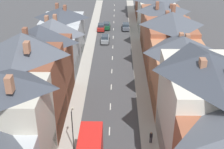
{
  "coord_description": "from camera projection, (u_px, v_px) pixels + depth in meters",
  "views": [
    {
      "loc": [
        0.92,
        -15.46,
        25.4
      ],
      "look_at": [
        0.13,
        30.22,
        2.23
      ],
      "focal_mm": 50.0,
      "sensor_mm": 36.0,
      "label": 1
    }
  ],
  "objects": [
    {
      "name": "car_near_silver",
      "position": [
        126.0,
        26.0,
        78.06
      ],
      "size": [
        1.9,
        4.08,
        1.68
      ],
      "color": "#4C515B",
      "rests_on": "ground"
    },
    {
      "name": "terrace_row_right",
      "position": [
        174.0,
        52.0,
        50.58
      ],
      "size": [
        8.0,
        87.32,
        13.33
      ],
      "color": "brown",
      "rests_on": "ground"
    },
    {
      "name": "street_lamp",
      "position": [
        73.0,
        127.0,
        36.75
      ],
      "size": [
        0.2,
        1.12,
        5.5
      ],
      "color": "black",
      "rests_on": "ground"
    },
    {
      "name": "car_near_blue",
      "position": [
        105.0,
        39.0,
        70.27
      ],
      "size": [
        1.9,
        4.48,
        1.66
      ],
      "color": "gray",
      "rests_on": "ground"
    },
    {
      "name": "centre_line_dashes",
      "position": [
        112.0,
        71.0,
        57.38
      ],
      "size": [
        0.14,
        97.8,
        0.01
      ],
      "color": "silver",
      "rests_on": "ground"
    },
    {
      "name": "pavement_left",
      "position": [
        85.0,
        66.0,
        59.22
      ],
      "size": [
        2.2,
        104.0,
        0.14
      ],
      "primitive_type": "cube",
      "color": "#A8A399",
      "rests_on": "ground"
    },
    {
      "name": "pavement_right",
      "position": [
        139.0,
        66.0,
        59.06
      ],
      "size": [
        2.2,
        104.0,
        0.14
      ],
      "primitive_type": "cube",
      "color": "#A8A399",
      "rests_on": "ground"
    },
    {
      "name": "terrace_row_left",
      "position": [
        26.0,
        97.0,
        38.06
      ],
      "size": [
        8.0,
        62.92,
        13.44
      ],
      "color": "beige",
      "rests_on": "ground"
    },
    {
      "name": "car_parked_left_a",
      "position": [
        106.0,
        26.0,
        78.71
      ],
      "size": [
        1.9,
        3.95,
        1.69
      ],
      "color": "#144728",
      "rests_on": "ground"
    },
    {
      "name": "pedestrian_mid_left",
      "position": [
        151.0,
        137.0,
        38.63
      ],
      "size": [
        0.36,
        0.22,
        1.61
      ],
      "color": "#23232D",
      "rests_on": "pavement_right"
    },
    {
      "name": "car_parked_right_a",
      "position": [
        101.0,
        27.0,
        77.63
      ],
      "size": [
        1.9,
        4.13,
        1.7
      ],
      "color": "maroon",
      "rests_on": "ground"
    }
  ]
}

